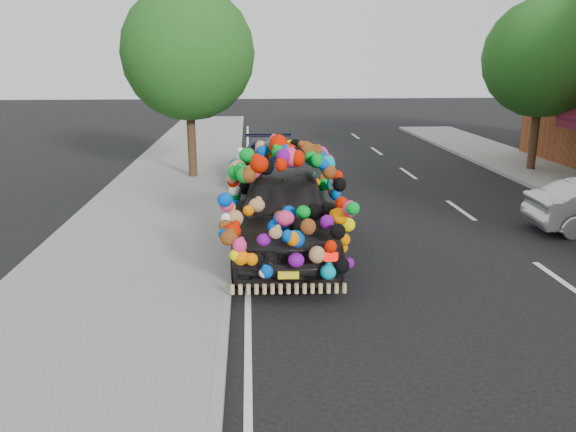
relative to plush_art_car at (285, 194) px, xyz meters
name	(u,v)px	position (x,y,z in m)	size (l,w,h in m)	color
ground	(363,288)	(1.24, -2.00, -1.22)	(100.00, 100.00, 0.00)	black
sidewalk	(111,291)	(-3.06, -2.00, -1.16)	(4.00, 60.00, 0.12)	gray
kerb	(227,288)	(-1.11, -2.00, -1.15)	(0.15, 60.00, 0.13)	gray
lane_markings	(563,282)	(4.84, -2.00, -1.21)	(6.00, 50.00, 0.01)	silver
tree_near_sidewalk	(188,53)	(-2.56, 7.50, 2.80)	(4.20, 4.20, 6.13)	#332114
tree_far_b	(543,58)	(9.24, 8.00, 2.67)	(4.00, 4.00, 5.90)	#332114
plush_art_car	(285,194)	(0.00, 0.00, 0.00)	(2.57, 5.29, 2.35)	black
navy_sedan	(270,163)	(-0.06, 6.55, -0.53)	(1.92, 4.73, 1.37)	black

